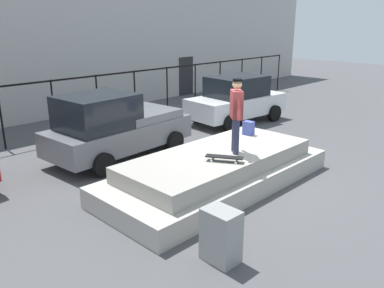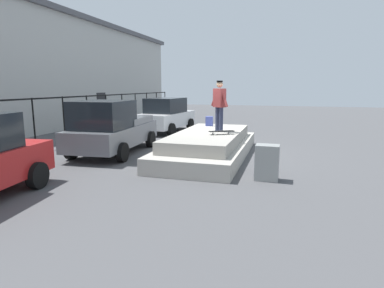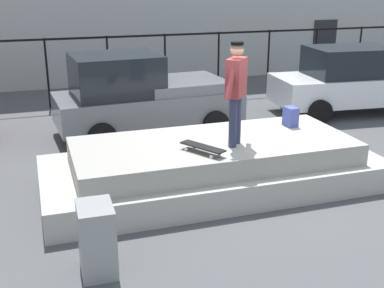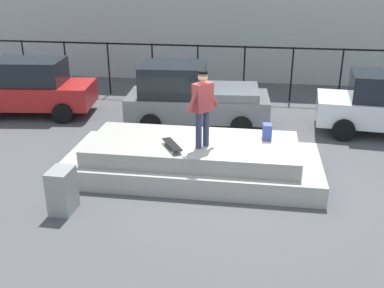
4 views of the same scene
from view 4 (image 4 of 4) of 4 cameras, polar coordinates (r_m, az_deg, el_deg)
ground_plane at (r=10.89m, az=4.90°, el=-4.05°), size 60.00×60.00×0.00m
concrete_ledge at (r=10.80m, az=0.10°, el=-1.95°), size 6.01×2.55×0.85m
skateboarder at (r=9.96m, az=1.35°, el=5.09°), size 0.67×0.74×1.75m
skateboard at (r=10.16m, az=-2.54°, el=-0.07°), size 0.59×0.82×0.12m
backpack at (r=10.82m, az=9.48°, el=1.54°), size 0.22×0.29×0.38m
car_red_sedan_near at (r=15.95m, az=-19.67°, el=6.75°), size 4.19×2.34×1.85m
car_grey_pickup_mid at (r=13.91m, az=0.06°, el=6.04°), size 4.42×2.27×1.94m
utility_box at (r=9.56m, az=-16.09°, el=-5.69°), size 0.45×0.61×0.93m
fence_row at (r=16.75m, az=6.64°, el=10.00°), size 24.06×0.06×1.99m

